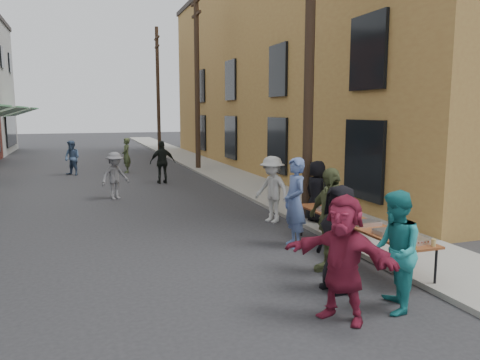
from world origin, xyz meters
TOP-DOWN VIEW (x-y plane):
  - ground at (0.00, 0.00)m, footprint 120.00×120.00m
  - sidewalk at (5.00, 15.00)m, footprint 2.20×60.00m
  - building_ochre at (11.10, 14.00)m, footprint 10.00×28.00m
  - utility_pole_near at (4.30, 3.00)m, footprint 0.26×0.26m
  - utility_pole_mid at (4.30, 15.00)m, footprint 0.26×0.26m
  - utility_pole_far at (4.30, 27.00)m, footprint 0.26×0.26m
  - serving_table at (3.80, -0.20)m, footprint 0.70×4.00m
  - catering_tray_sausage at (3.80, -1.85)m, footprint 0.50×0.33m
  - catering_tray_foil_b at (3.80, -1.20)m, footprint 0.50×0.33m
  - catering_tray_buns at (3.80, -0.50)m, footprint 0.50×0.33m
  - catering_tray_foil_d at (3.80, 0.20)m, footprint 0.50×0.33m
  - catering_tray_buns_end at (3.80, 0.90)m, footprint 0.50×0.33m
  - condiment_jar_a at (3.58, -2.15)m, footprint 0.07×0.07m
  - condiment_jar_b at (3.58, -2.05)m, footprint 0.07×0.07m
  - condiment_jar_c at (3.58, -1.95)m, footprint 0.07×0.07m
  - cup_stack at (4.00, -2.10)m, footprint 0.08×0.08m
  - guest_front_a at (2.55, -1.59)m, footprint 0.68×0.93m
  - guest_front_b at (2.96, 0.95)m, footprint 0.49×0.73m
  - guest_front_c at (2.89, -2.56)m, footprint 1.02×1.10m
  - guest_front_d at (3.40, 3.23)m, footprint 1.05×1.31m
  - guest_front_e at (2.85, -0.76)m, footprint 0.65×1.20m
  - guest_queue_back at (2.02, -2.57)m, footprint 1.38×1.68m
  - server at (4.35, 2.53)m, footprint 0.68×0.87m
  - passerby_left at (-0.30, 7.99)m, footprint 1.18×1.02m
  - passerby_mid at (1.81, 10.99)m, footprint 1.04×0.47m
  - passerby_right at (0.73, 14.91)m, footprint 0.45×0.64m
  - passerby_far at (-1.72, 14.80)m, footprint 0.99×0.98m

SIDE VIEW (x-z plane):
  - ground at x=0.00m, z-range 0.00..0.00m
  - sidewalk at x=5.00m, z-range 0.00..0.10m
  - serving_table at x=3.80m, z-range 0.34..1.09m
  - catering_tray_sausage at x=3.80m, z-range 0.75..0.83m
  - catering_tray_foil_b at x=3.80m, z-range 0.75..0.83m
  - catering_tray_buns at x=3.80m, z-range 0.75..0.83m
  - catering_tray_foil_d at x=3.80m, z-range 0.75..0.83m
  - catering_tray_buns_end at x=3.80m, z-range 0.75..0.83m
  - condiment_jar_a at x=3.58m, z-range 0.75..0.83m
  - condiment_jar_b at x=3.58m, z-range 0.75..0.83m
  - condiment_jar_c at x=3.58m, z-range 0.75..0.83m
  - passerby_left at x=-0.30m, z-range 0.00..1.59m
  - passerby_far at x=-1.72m, z-range 0.00..1.60m
  - cup_stack at x=4.00m, z-range 0.75..0.87m
  - passerby_right at x=0.73m, z-range 0.00..1.68m
  - passerby_mid at x=1.81m, z-range 0.00..1.75m
  - guest_front_a at x=2.55m, z-range 0.00..1.76m
  - guest_front_d at x=3.40m, z-range 0.00..1.77m
  - server at x=4.35m, z-range 0.10..1.68m
  - guest_queue_back at x=2.02m, z-range 0.00..1.80m
  - guest_front_c at x=2.89m, z-range 0.00..1.80m
  - guest_front_e at x=2.85m, z-range 0.00..1.94m
  - guest_front_b at x=2.96m, z-range 0.00..1.95m
  - utility_pole_near at x=4.30m, z-range 0.00..9.00m
  - utility_pole_mid at x=4.30m, z-range 0.00..9.00m
  - utility_pole_far at x=4.30m, z-range 0.00..9.00m
  - building_ochre at x=11.10m, z-range 0.00..10.00m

